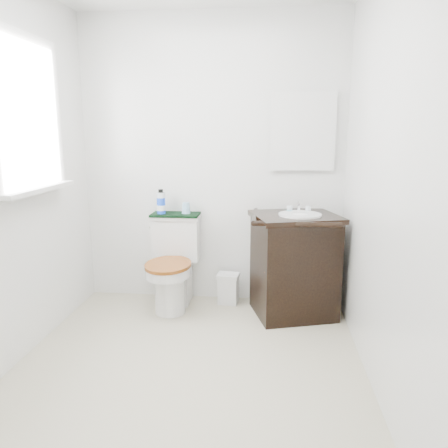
% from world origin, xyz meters
% --- Properties ---
extents(floor, '(2.40, 2.40, 0.00)m').
position_xyz_m(floor, '(0.00, 0.00, 0.00)').
color(floor, beige).
rests_on(floor, ground).
extents(wall_back, '(2.40, 0.00, 2.40)m').
position_xyz_m(wall_back, '(0.00, 1.20, 1.20)').
color(wall_back, silver).
rests_on(wall_back, ground).
extents(wall_front, '(2.40, 0.00, 2.40)m').
position_xyz_m(wall_front, '(0.00, -1.20, 1.20)').
color(wall_front, silver).
rests_on(wall_front, ground).
extents(wall_left, '(0.00, 2.40, 2.40)m').
position_xyz_m(wall_left, '(-1.10, 0.00, 1.20)').
color(wall_left, silver).
rests_on(wall_left, ground).
extents(wall_right, '(0.00, 2.40, 2.40)m').
position_xyz_m(wall_right, '(1.10, 0.00, 1.20)').
color(wall_right, silver).
rests_on(wall_right, ground).
extents(window, '(0.02, 0.70, 0.90)m').
position_xyz_m(window, '(-1.07, 0.25, 1.55)').
color(window, white).
rests_on(window, wall_left).
extents(mirror, '(0.50, 0.02, 0.60)m').
position_xyz_m(mirror, '(0.74, 1.18, 1.45)').
color(mirror, silver).
rests_on(mirror, wall_back).
extents(toilet, '(0.41, 0.61, 0.76)m').
position_xyz_m(toilet, '(-0.30, 0.97, 0.34)').
color(toilet, silver).
rests_on(toilet, floor).
extents(vanity, '(0.76, 0.70, 0.92)m').
position_xyz_m(vanity, '(0.69, 0.90, 0.43)').
color(vanity, black).
rests_on(vanity, floor).
extents(trash_bin, '(0.20, 0.16, 0.26)m').
position_xyz_m(trash_bin, '(0.15, 1.07, 0.14)').
color(trash_bin, silver).
rests_on(trash_bin, floor).
extents(towel, '(0.40, 0.22, 0.02)m').
position_xyz_m(towel, '(-0.30, 1.09, 0.77)').
color(towel, black).
rests_on(towel, toilet).
extents(mouthwash_bottle, '(0.07, 0.07, 0.21)m').
position_xyz_m(mouthwash_bottle, '(-0.42, 1.07, 0.87)').
color(mouthwash_bottle, blue).
rests_on(mouthwash_bottle, towel).
extents(cup, '(0.07, 0.07, 0.09)m').
position_xyz_m(cup, '(-0.21, 1.10, 0.82)').
color(cup, '#88BBDE').
rests_on(cup, towel).
extents(soap_bar, '(0.06, 0.04, 0.02)m').
position_xyz_m(soap_bar, '(0.65, 0.99, 0.83)').
color(soap_bar, '#1B7183').
rests_on(soap_bar, vanity).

